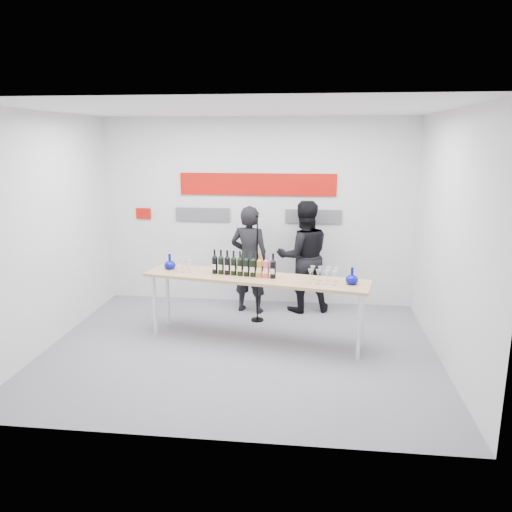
% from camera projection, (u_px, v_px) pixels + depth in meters
% --- Properties ---
extents(ground, '(5.00, 5.00, 0.00)m').
position_uv_depth(ground, '(240.00, 349.00, 6.47)').
color(ground, slate).
rests_on(ground, ground).
extents(back_wall, '(5.00, 0.04, 3.00)m').
position_uv_depth(back_wall, '(258.00, 212.00, 8.05)').
color(back_wall, silver).
rests_on(back_wall, ground).
extents(signage, '(3.38, 0.02, 0.79)m').
position_uv_depth(signage, '(254.00, 193.00, 7.96)').
color(signage, '#B70E07').
rests_on(signage, back_wall).
extents(tasting_table, '(3.04, 1.13, 0.89)m').
position_uv_depth(tasting_table, '(255.00, 282.00, 6.57)').
color(tasting_table, tan).
rests_on(tasting_table, ground).
extents(wine_bottles, '(0.88, 0.24, 0.33)m').
position_uv_depth(wine_bottles, '(243.00, 264.00, 6.56)').
color(wine_bottles, black).
rests_on(wine_bottles, tasting_table).
extents(decanter_left, '(0.16, 0.16, 0.21)m').
position_uv_depth(decanter_left, '(170.00, 261.00, 6.91)').
color(decanter_left, '#070B91').
rests_on(decanter_left, tasting_table).
extents(decanter_right, '(0.16, 0.16, 0.21)m').
position_uv_depth(decanter_right, '(352.00, 276.00, 6.20)').
color(decanter_right, '#070B91').
rests_on(decanter_right, tasting_table).
extents(glasses_left, '(0.26, 0.26, 0.18)m').
position_uv_depth(glasses_left, '(183.00, 265.00, 6.81)').
color(glasses_left, silver).
rests_on(glasses_left, tasting_table).
extents(glasses_right, '(0.39, 0.28, 0.18)m').
position_uv_depth(glasses_right, '(323.00, 275.00, 6.27)').
color(glasses_right, silver).
rests_on(glasses_right, tasting_table).
extents(presenter_left, '(0.69, 0.53, 1.68)m').
position_uv_depth(presenter_left, '(250.00, 260.00, 7.70)').
color(presenter_left, black).
rests_on(presenter_left, ground).
extents(presenter_right, '(0.99, 0.85, 1.75)m').
position_uv_depth(presenter_right, '(304.00, 257.00, 7.74)').
color(presenter_right, black).
rests_on(presenter_right, ground).
extents(mic_stand, '(0.19, 0.19, 1.61)m').
position_uv_depth(mic_stand, '(257.00, 289.00, 7.37)').
color(mic_stand, black).
rests_on(mic_stand, ground).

